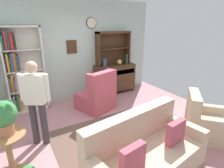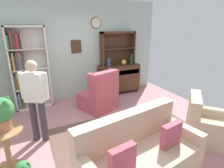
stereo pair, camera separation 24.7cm
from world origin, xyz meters
name	(u,v)px [view 1 (the left image)]	position (x,y,z in m)	size (l,w,h in m)	color
ground_plane	(113,130)	(0.00, 0.00, -0.01)	(5.40, 4.60, 0.02)	#B27A7F
wall_back	(75,51)	(0.00, 2.13, 1.40)	(5.00, 0.09, 2.80)	#ADC1B7
area_rug	(129,134)	(0.20, -0.30, 0.00)	(2.92, 1.81, 0.01)	brown
bookshelf	(21,69)	(-1.45, 1.94, 1.08)	(0.90, 0.30, 2.10)	silver
sideboard	(115,77)	(1.16, 1.86, 0.51)	(1.30, 0.45, 0.92)	#422816
sideboard_hutch	(113,44)	(1.16, 1.97, 1.56)	(1.10, 0.26, 1.00)	#422816
vase_tall	(105,63)	(0.77, 1.78, 1.04)	(0.11, 0.11, 0.24)	#33476B
vase_round	(119,62)	(1.29, 1.79, 1.01)	(0.15, 0.15, 0.17)	tan
bottle_wine	(127,59)	(1.55, 1.77, 1.08)	(0.07, 0.07, 0.32)	#194223
couch_floral	(145,155)	(-0.16, -1.23, 0.31)	(1.90, 1.10, 0.90)	#C6AD8E
armchair_floral	(205,123)	(1.45, -1.10, 0.29)	(1.08, 1.08, 0.88)	#C6AD8E
wingback_chair	(98,96)	(0.15, 1.02, 0.38)	(1.00, 1.01, 1.05)	#B74C5B
plant_stand	(9,151)	(-1.88, -0.28, 0.42)	(0.52, 0.52, 0.68)	#997047
potted_plant_large	(3,116)	(-1.86, -0.28, 0.98)	(0.36, 0.36, 0.49)	#AD6B4C
person_reading	(36,98)	(-1.38, 0.30, 0.91)	(0.48, 0.35, 1.56)	#38333D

